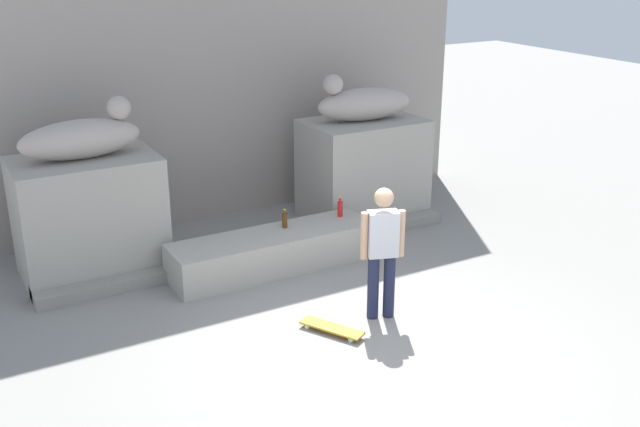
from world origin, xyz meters
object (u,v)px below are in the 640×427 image
at_px(statue_reclining_left, 83,137).
at_px(bottle_red, 340,208).
at_px(statue_reclining_right, 362,103).
at_px(skateboard, 332,328).
at_px(skater, 382,248).
at_px(bottle_brown, 285,220).

distance_m(statue_reclining_left, bottle_red, 3.74).
relative_size(statue_reclining_right, bottle_red, 5.45).
bearing_deg(bottle_red, skateboard, -123.22).
xyz_separation_m(skater, bottle_red, (0.67, 2.07, -0.27)).
bearing_deg(statue_reclining_left, skater, -51.66).
xyz_separation_m(statue_reclining_right, skateboard, (-2.41, -3.15, -1.87)).
xyz_separation_m(statue_reclining_left, skater, (2.69, -3.09, -1.01)).
relative_size(statue_reclining_right, skateboard, 2.07).
bearing_deg(bottle_red, statue_reclining_right, 45.18).
relative_size(statue_reclining_left, skater, 0.97).
distance_m(statue_reclining_right, bottle_red, 1.93).
distance_m(statue_reclining_left, skater, 4.22).
relative_size(skater, bottle_red, 5.50).
distance_m(statue_reclining_right, skateboard, 4.38).
height_order(bottle_brown, bottle_red, bottle_red).
distance_m(skater, bottle_red, 2.20).
xyz_separation_m(statue_reclining_right, bottle_red, (-1.01, -1.02, -1.28)).
bearing_deg(skater, statue_reclining_left, 150.52).
height_order(skater, bottle_red, skater).
bearing_deg(bottle_red, bottle_brown, 179.57).
xyz_separation_m(statue_reclining_left, bottle_red, (3.36, -1.02, -1.28)).
bearing_deg(statue_reclining_right, bottle_brown, 34.19).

